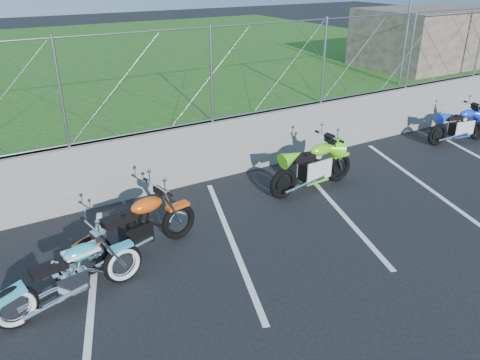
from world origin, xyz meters
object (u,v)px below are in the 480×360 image
cruiser_turquoise (73,276)px  naked_orange (139,229)px  sportbike_blue (460,127)px  sportbike_green (314,168)px

cruiser_turquoise → naked_orange: size_ratio=0.96×
cruiser_turquoise → naked_orange: naked_orange is taller
cruiser_turquoise → sportbike_blue: 10.54m
naked_orange → sportbike_green: bearing=-2.8°
naked_orange → sportbike_green: (4.01, 0.49, 0.01)m
naked_orange → sportbike_blue: 9.27m
naked_orange → sportbike_green: 4.04m
cruiser_turquoise → sportbike_blue: bearing=-1.2°
cruiser_turquoise → sportbike_green: sportbike_green is taller
sportbike_blue → cruiser_turquoise: bearing=-160.5°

